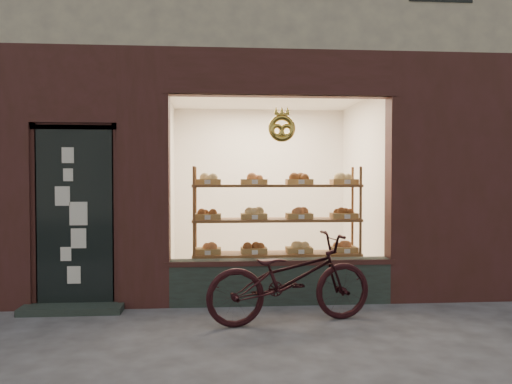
{
  "coord_description": "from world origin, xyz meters",
  "views": [
    {
      "loc": [
        -0.32,
        -3.95,
        1.55
      ],
      "look_at": [
        0.14,
        2.0,
        1.38
      ],
      "focal_mm": 35.0,
      "sensor_mm": 36.0,
      "label": 1
    }
  ],
  "objects": [
    {
      "name": "display_shelf",
      "position": [
        0.45,
        2.55,
        0.86
      ],
      "size": [
        2.2,
        0.45,
        1.7
      ],
      "color": "brown",
      "rests_on": "ground"
    },
    {
      "name": "bicycle",
      "position": [
        0.45,
        1.31,
        0.48
      ],
      "size": [
        1.91,
        0.96,
        0.96
      ],
      "primitive_type": "imported",
      "rotation": [
        0.0,
        0.0,
        1.76
      ],
      "color": "black",
      "rests_on": "ground"
    },
    {
      "name": "ground",
      "position": [
        0.0,
        0.0,
        0.0
      ],
      "size": [
        90.0,
        90.0,
        0.0
      ],
      "primitive_type": "plane",
      "color": "#3D3D3D"
    }
  ]
}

